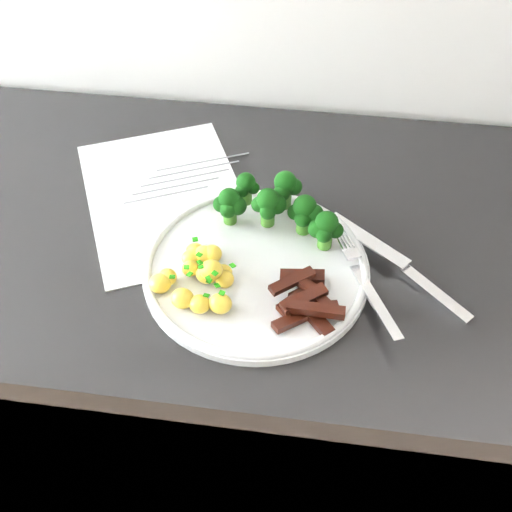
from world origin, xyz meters
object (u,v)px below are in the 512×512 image
at_px(beef_strips, 305,300).
at_px(fork, 366,284).
at_px(plate, 256,267).
at_px(counter, 242,392).
at_px(potatoes, 197,275).
at_px(knife, 414,278).
at_px(recipe_paper, 166,196).
at_px(broccoli, 280,205).

height_order(beef_strips, fork, beef_strips).
bearing_deg(plate, counter, 116.42).
bearing_deg(fork, potatoes, -174.76).
distance_m(counter, knife, 0.52).
bearing_deg(recipe_paper, beef_strips, -39.72).
relative_size(broccoli, knife, 0.93).
bearing_deg(fork, plate, 172.71).
height_order(counter, potatoes, potatoes).
height_order(broccoli, potatoes, broccoli).
bearing_deg(fork, beef_strips, -152.96).
bearing_deg(knife, counter, 164.60).
relative_size(counter, fork, 12.33).
bearing_deg(broccoli, beef_strips, -70.77).
height_order(plate, potatoes, potatoes).
height_order(counter, recipe_paper, recipe_paper).
xyz_separation_m(counter, potatoes, (-0.03, -0.12, 0.47)).
height_order(recipe_paper, broccoli, broccoli).
distance_m(counter, recipe_paper, 0.46).
relative_size(recipe_paper, plate, 1.27).
relative_size(plate, beef_strips, 2.90).
xyz_separation_m(potatoes, beef_strips, (0.14, -0.02, -0.00)).
bearing_deg(counter, fork, -27.61).
xyz_separation_m(counter, broccoli, (0.06, 0.00, 0.49)).
bearing_deg(knife, plate, -177.32).
bearing_deg(counter, plate, -63.58).
relative_size(plate, knife, 1.55).
bearing_deg(knife, recipe_paper, 161.71).
height_order(plate, fork, fork).
distance_m(counter, fork, 0.51).
xyz_separation_m(beef_strips, knife, (0.14, 0.07, -0.01)).
relative_size(recipe_paper, beef_strips, 3.70).
relative_size(recipe_paper, potatoes, 3.40).
relative_size(counter, knife, 12.20).
relative_size(broccoli, potatoes, 1.60).
xyz_separation_m(beef_strips, fork, (0.07, 0.04, -0.00)).
xyz_separation_m(potatoes, knife, (0.28, 0.05, -0.02)).
height_order(broccoli, knife, broccoli).
relative_size(potatoes, fork, 0.59).
relative_size(recipe_paper, broccoli, 2.12).
height_order(plate, broccoli, broccoli).
relative_size(broccoli, fork, 0.94).
xyz_separation_m(plate, beef_strips, (0.07, -0.06, 0.01)).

